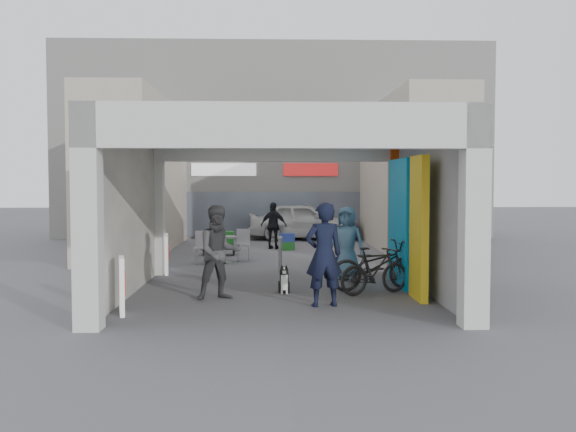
{
  "coord_description": "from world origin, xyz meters",
  "views": [
    {
      "loc": [
        -0.23,
        -13.91,
        2.28
      ],
      "look_at": [
        0.24,
        1.0,
        1.5
      ],
      "focal_mm": 40.0,
      "sensor_mm": 36.0,
      "label": 1
    }
  ],
  "objects_px": {
    "border_collie": "(284,282)",
    "bicycle_rear": "(375,271)",
    "man_with_dog": "(324,255)",
    "man_crates": "(274,226)",
    "cafe_set": "(221,251)",
    "produce_stand": "(219,246)",
    "man_back_turned": "(219,252)",
    "man_elderly": "(347,243)",
    "white_van": "(304,221)",
    "bicycle_front": "(375,265)"
  },
  "relations": [
    {
      "from": "bicycle_rear",
      "to": "man_crates",
      "type": "bearing_deg",
      "value": -12.12
    },
    {
      "from": "produce_stand",
      "to": "man_with_dog",
      "type": "relative_size",
      "value": 0.58
    },
    {
      "from": "border_collie",
      "to": "man_crates",
      "type": "distance_m",
      "value": 8.82
    },
    {
      "from": "cafe_set",
      "to": "produce_stand",
      "type": "xyz_separation_m",
      "value": [
        -0.19,
        1.75,
        -0.03
      ]
    },
    {
      "from": "bicycle_rear",
      "to": "border_collie",
      "type": "bearing_deg",
      "value": 59.03
    },
    {
      "from": "produce_stand",
      "to": "man_with_dog",
      "type": "height_order",
      "value": "man_with_dog"
    },
    {
      "from": "cafe_set",
      "to": "white_van",
      "type": "xyz_separation_m",
      "value": [
        2.8,
        7.07,
        0.42
      ]
    },
    {
      "from": "man_with_dog",
      "to": "man_back_turned",
      "type": "xyz_separation_m",
      "value": [
        -1.97,
        0.79,
        -0.04
      ]
    },
    {
      "from": "produce_stand",
      "to": "man_crates",
      "type": "relative_size",
      "value": 0.7
    },
    {
      "from": "border_collie",
      "to": "bicycle_front",
      "type": "height_order",
      "value": "bicycle_front"
    },
    {
      "from": "produce_stand",
      "to": "bicycle_front",
      "type": "bearing_deg",
      "value": -63.45
    },
    {
      "from": "man_back_turned",
      "to": "man_elderly",
      "type": "relative_size",
      "value": 1.07
    },
    {
      "from": "white_van",
      "to": "man_with_dog",
      "type": "bearing_deg",
      "value": -175.17
    },
    {
      "from": "man_elderly",
      "to": "man_crates",
      "type": "distance_m",
      "value": 7.16
    },
    {
      "from": "cafe_set",
      "to": "man_back_turned",
      "type": "height_order",
      "value": "man_back_turned"
    },
    {
      "from": "man_with_dog",
      "to": "man_elderly",
      "type": "distance_m",
      "value": 3.38
    },
    {
      "from": "man_with_dog",
      "to": "bicycle_front",
      "type": "distance_m",
      "value": 2.17
    },
    {
      "from": "border_collie",
      "to": "bicycle_rear",
      "type": "height_order",
      "value": "bicycle_rear"
    },
    {
      "from": "man_elderly",
      "to": "white_van",
      "type": "bearing_deg",
      "value": 113.96
    },
    {
      "from": "man_with_dog",
      "to": "man_crates",
      "type": "distance_m",
      "value": 10.28
    },
    {
      "from": "produce_stand",
      "to": "cafe_set",
      "type": "bearing_deg",
      "value": -87.04
    },
    {
      "from": "cafe_set",
      "to": "border_collie",
      "type": "height_order",
      "value": "cafe_set"
    },
    {
      "from": "bicycle_rear",
      "to": "produce_stand",
      "type": "bearing_deg",
      "value": 2.86
    },
    {
      "from": "bicycle_front",
      "to": "bicycle_rear",
      "type": "height_order",
      "value": "bicycle_front"
    },
    {
      "from": "border_collie",
      "to": "man_elderly",
      "type": "distance_m",
      "value": 2.46
    },
    {
      "from": "border_collie",
      "to": "white_van",
      "type": "bearing_deg",
      "value": 81.45
    },
    {
      "from": "produce_stand",
      "to": "man_elderly",
      "type": "distance_m",
      "value": 6.18
    },
    {
      "from": "man_back_turned",
      "to": "white_van",
      "type": "bearing_deg",
      "value": 60.95
    },
    {
      "from": "produce_stand",
      "to": "man_back_turned",
      "type": "bearing_deg",
      "value": -88.68
    },
    {
      "from": "border_collie",
      "to": "man_back_turned",
      "type": "height_order",
      "value": "man_back_turned"
    },
    {
      "from": "man_with_dog",
      "to": "bicycle_rear",
      "type": "distance_m",
      "value": 1.75
    },
    {
      "from": "man_back_turned",
      "to": "man_elderly",
      "type": "distance_m",
      "value": 3.75
    },
    {
      "from": "bicycle_front",
      "to": "cafe_set",
      "type": "bearing_deg",
      "value": 21.03
    },
    {
      "from": "man_back_turned",
      "to": "bicycle_rear",
      "type": "distance_m",
      "value": 3.19
    },
    {
      "from": "border_collie",
      "to": "bicycle_rear",
      "type": "relative_size",
      "value": 0.37
    },
    {
      "from": "bicycle_front",
      "to": "white_van",
      "type": "xyz_separation_m",
      "value": [
        -0.83,
        12.0,
        0.21
      ]
    },
    {
      "from": "man_with_dog",
      "to": "white_van",
      "type": "height_order",
      "value": "man_with_dog"
    },
    {
      "from": "man_back_turned",
      "to": "bicycle_rear",
      "type": "xyz_separation_m",
      "value": [
        3.13,
        0.44,
        -0.43
      ]
    },
    {
      "from": "man_back_turned",
      "to": "white_van",
      "type": "xyz_separation_m",
      "value": [
        2.39,
        12.94,
        -0.18
      ]
    },
    {
      "from": "man_elderly",
      "to": "man_crates",
      "type": "height_order",
      "value": "man_elderly"
    },
    {
      "from": "man_crates",
      "to": "bicycle_front",
      "type": "bearing_deg",
      "value": 123.99
    },
    {
      "from": "man_elderly",
      "to": "white_van",
      "type": "relative_size",
      "value": 0.4
    },
    {
      "from": "man_with_dog",
      "to": "man_crates",
      "type": "bearing_deg",
      "value": -96.03
    },
    {
      "from": "white_van",
      "to": "man_elderly",
      "type": "bearing_deg",
      "value": -171.2
    },
    {
      "from": "cafe_set",
      "to": "man_elderly",
      "type": "relative_size",
      "value": 0.88
    },
    {
      "from": "produce_stand",
      "to": "man_back_turned",
      "type": "height_order",
      "value": "man_back_turned"
    },
    {
      "from": "man_crates",
      "to": "man_with_dog",
      "type": "bearing_deg",
      "value": 114.95
    },
    {
      "from": "produce_stand",
      "to": "man_with_dog",
      "type": "bearing_deg",
      "value": -76.15
    },
    {
      "from": "border_collie",
      "to": "man_back_turned",
      "type": "bearing_deg",
      "value": -156.39
    },
    {
      "from": "man_elderly",
      "to": "bicycle_rear",
      "type": "relative_size",
      "value": 1.06
    }
  ]
}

